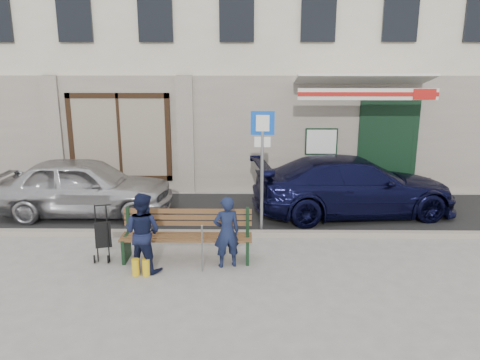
{
  "coord_description": "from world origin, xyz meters",
  "views": [
    {
      "loc": [
        0.26,
        -7.73,
        3.59
      ],
      "look_at": [
        0.13,
        1.6,
        1.2
      ],
      "focal_mm": 35.0,
      "sensor_mm": 36.0,
      "label": 1
    }
  ],
  "objects_px": {
    "bench": "(184,236)",
    "parking_sign": "(262,153)",
    "car_silver": "(85,186)",
    "woman": "(143,232)",
    "man": "(227,232)",
    "stroller": "(103,236)",
    "car_navy": "(354,186)"
  },
  "relations": [
    {
      "from": "bench",
      "to": "parking_sign",
      "type": "bearing_deg",
      "value": 43.85
    },
    {
      "from": "parking_sign",
      "to": "bench",
      "type": "height_order",
      "value": "parking_sign"
    },
    {
      "from": "car_silver",
      "to": "woman",
      "type": "bearing_deg",
      "value": -145.99
    },
    {
      "from": "man",
      "to": "parking_sign",
      "type": "bearing_deg",
      "value": -127.92
    },
    {
      "from": "car_silver",
      "to": "stroller",
      "type": "height_order",
      "value": "car_silver"
    },
    {
      "from": "stroller",
      "to": "bench",
      "type": "bearing_deg",
      "value": -17.72
    },
    {
      "from": "man",
      "to": "woman",
      "type": "bearing_deg",
      "value": -9.62
    },
    {
      "from": "man",
      "to": "woman",
      "type": "height_order",
      "value": "woman"
    },
    {
      "from": "car_silver",
      "to": "car_navy",
      "type": "height_order",
      "value": "car_silver"
    },
    {
      "from": "car_navy",
      "to": "bench",
      "type": "height_order",
      "value": "car_navy"
    },
    {
      "from": "parking_sign",
      "to": "bench",
      "type": "relative_size",
      "value": 1.08
    },
    {
      "from": "bench",
      "to": "stroller",
      "type": "xyz_separation_m",
      "value": [
        -1.5,
        0.02,
        -0.01
      ]
    },
    {
      "from": "bench",
      "to": "woman",
      "type": "height_order",
      "value": "woman"
    },
    {
      "from": "car_navy",
      "to": "parking_sign",
      "type": "relative_size",
      "value": 1.84
    },
    {
      "from": "car_navy",
      "to": "bench",
      "type": "distance_m",
      "value": 4.6
    },
    {
      "from": "car_silver",
      "to": "car_navy",
      "type": "relative_size",
      "value": 0.86
    },
    {
      "from": "car_navy",
      "to": "stroller",
      "type": "distance_m",
      "value": 5.87
    },
    {
      "from": "car_silver",
      "to": "man",
      "type": "bearing_deg",
      "value": -129.24
    },
    {
      "from": "car_silver",
      "to": "parking_sign",
      "type": "height_order",
      "value": "parking_sign"
    },
    {
      "from": "bench",
      "to": "woman",
      "type": "bearing_deg",
      "value": -146.09
    },
    {
      "from": "parking_sign",
      "to": "man",
      "type": "height_order",
      "value": "parking_sign"
    },
    {
      "from": "car_navy",
      "to": "man",
      "type": "xyz_separation_m",
      "value": [
        -2.9,
        -3.0,
        -0.05
      ]
    },
    {
      "from": "bench",
      "to": "man",
      "type": "height_order",
      "value": "man"
    },
    {
      "from": "car_navy",
      "to": "man",
      "type": "distance_m",
      "value": 4.18
    },
    {
      "from": "car_navy",
      "to": "stroller",
      "type": "height_order",
      "value": "car_navy"
    },
    {
      "from": "parking_sign",
      "to": "woman",
      "type": "relative_size",
      "value": 1.85
    },
    {
      "from": "car_silver",
      "to": "woman",
      "type": "height_order",
      "value": "woman"
    },
    {
      "from": "car_silver",
      "to": "bench",
      "type": "bearing_deg",
      "value": -133.74
    },
    {
      "from": "car_navy",
      "to": "parking_sign",
      "type": "height_order",
      "value": "parking_sign"
    },
    {
      "from": "parking_sign",
      "to": "stroller",
      "type": "distance_m",
      "value": 3.52
    },
    {
      "from": "parking_sign",
      "to": "man",
      "type": "distance_m",
      "value": 2.11
    },
    {
      "from": "parking_sign",
      "to": "woman",
      "type": "distance_m",
      "value": 3.0
    }
  ]
}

